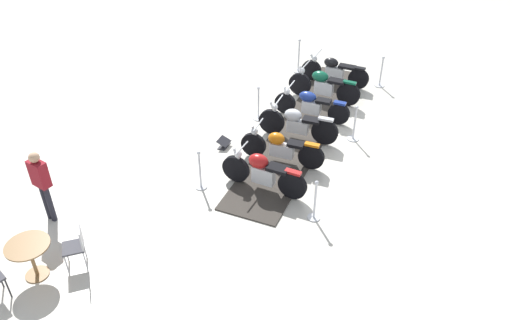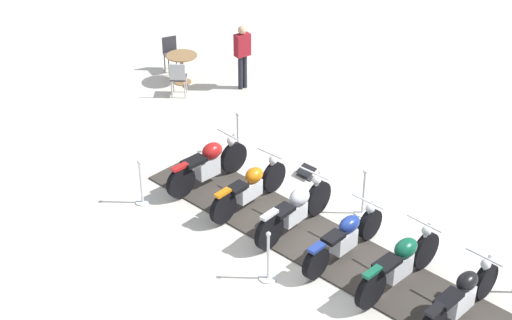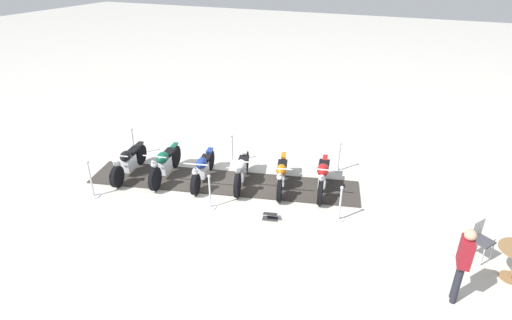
% 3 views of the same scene
% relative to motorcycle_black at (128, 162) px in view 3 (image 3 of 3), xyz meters
% --- Properties ---
extents(ground_plane, '(80.00, 80.00, 0.00)m').
position_rel_motorcycle_black_xyz_m(ground_plane, '(0.74, -2.90, -0.47)').
color(ground_plane, beige).
extents(display_platform, '(3.37, 8.29, 0.04)m').
position_rel_motorcycle_black_xyz_m(display_platform, '(0.74, -2.90, -0.46)').
color(display_platform, '#38332D').
rests_on(display_platform, ground_plane).
extents(motorcycle_black, '(2.20, 0.78, 0.95)m').
position_rel_motorcycle_black_xyz_m(motorcycle_black, '(0.00, 0.00, 0.00)').
color(motorcycle_black, black).
rests_on(motorcycle_black, display_platform).
extents(motorcycle_forest, '(2.22, 0.76, 1.03)m').
position_rel_motorcycle_black_xyz_m(motorcycle_forest, '(0.28, -1.16, 0.05)').
color(motorcycle_forest, black).
rests_on(motorcycle_forest, display_platform).
extents(motorcycle_navy, '(2.18, 0.85, 0.90)m').
position_rel_motorcycle_black_xyz_m(motorcycle_navy, '(0.56, -2.33, -0.02)').
color(motorcycle_navy, black).
rests_on(motorcycle_navy, display_platform).
extents(motorcycle_chrome, '(2.14, 0.85, 1.04)m').
position_rel_motorcycle_black_xyz_m(motorcycle_chrome, '(0.85, -3.49, 0.03)').
color(motorcycle_chrome, black).
rests_on(motorcycle_chrome, display_platform).
extents(motorcycle_copper, '(2.11, 0.85, 0.96)m').
position_rel_motorcycle_black_xyz_m(motorcycle_copper, '(1.14, -4.65, -0.01)').
color(motorcycle_copper, black).
rests_on(motorcycle_copper, display_platform).
extents(motorcycle_maroon, '(2.11, 0.67, 0.99)m').
position_rel_motorcycle_black_xyz_m(motorcycle_maroon, '(1.43, -5.81, 0.05)').
color(motorcycle_maroon, black).
rests_on(motorcycle_maroon, display_platform).
extents(stanchion_right_front, '(0.34, 0.34, 1.15)m').
position_rel_motorcycle_black_xyz_m(stanchion_right_front, '(-1.44, 0.14, -0.11)').
color(stanchion_right_front, silver).
rests_on(stanchion_right_front, ground_plane).
extents(stanchion_left_front, '(0.32, 0.32, 1.01)m').
position_rel_motorcycle_black_xyz_m(stanchion_left_front, '(1.25, 0.81, -0.15)').
color(stanchion_left_front, silver).
rests_on(stanchion_left_front, ground_plane).
extents(stanchion_right_mid, '(0.31, 0.31, 1.03)m').
position_rel_motorcycle_black_xyz_m(stanchion_right_mid, '(-0.61, -3.23, -0.13)').
color(stanchion_right_mid, silver).
rests_on(stanchion_right_mid, ground_plane).
extents(stanchion_left_rear, '(0.28, 0.28, 1.01)m').
position_rel_motorcycle_black_xyz_m(stanchion_left_rear, '(2.92, -5.94, -0.11)').
color(stanchion_left_rear, silver).
rests_on(stanchion_left_rear, ground_plane).
extents(stanchion_right_rear, '(0.28, 0.28, 1.02)m').
position_rel_motorcycle_black_xyz_m(stanchion_right_rear, '(0.23, -6.61, -0.11)').
color(stanchion_right_rear, silver).
rests_on(stanchion_right_rear, ground_plane).
extents(stanchion_left_mid, '(0.32, 0.32, 1.02)m').
position_rel_motorcycle_black_xyz_m(stanchion_left_mid, '(2.09, -2.57, -0.14)').
color(stanchion_left_mid, silver).
rests_on(stanchion_left_mid, ground_plane).
extents(info_placard, '(0.36, 0.44, 0.23)m').
position_rel_motorcycle_black_xyz_m(info_placard, '(-0.46, -4.94, -0.39)').
color(info_placard, '#333338').
rests_on(info_placard, ground_plane).
extents(cafe_chair_near_table, '(0.56, 0.56, 0.94)m').
position_rel_motorcycle_black_xyz_m(cafe_chair_near_table, '(0.03, -9.85, 0.08)').
color(cafe_chair_near_table, '#B7B7BC').
rests_on(cafe_chair_near_table, ground_plane).
extents(bystander_person, '(0.41, 0.24, 1.73)m').
position_rel_motorcycle_black_xyz_m(bystander_person, '(-1.61, -9.38, 0.56)').
color(bystander_person, '#23232D').
rests_on(bystander_person, ground_plane).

